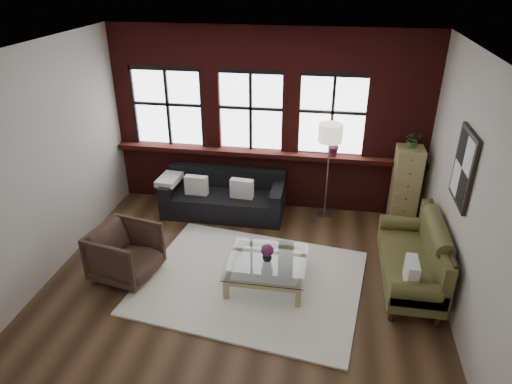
% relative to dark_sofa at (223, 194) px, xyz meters
% --- Properties ---
extents(floor, '(5.50, 5.50, 0.00)m').
position_rel_dark_sofa_xyz_m(floor, '(0.71, -1.90, -0.39)').
color(floor, '#3C2516').
rests_on(floor, ground).
extents(ceiling, '(5.50, 5.50, 0.00)m').
position_rel_dark_sofa_xyz_m(ceiling, '(0.71, -1.90, 2.81)').
color(ceiling, white).
rests_on(ceiling, ground).
extents(wall_back, '(5.50, 0.00, 5.50)m').
position_rel_dark_sofa_xyz_m(wall_back, '(0.71, 0.60, 1.21)').
color(wall_back, '#BDB8B0').
rests_on(wall_back, ground).
extents(wall_front, '(5.50, 0.00, 5.50)m').
position_rel_dark_sofa_xyz_m(wall_front, '(0.71, -4.40, 1.21)').
color(wall_front, '#BDB8B0').
rests_on(wall_front, ground).
extents(wall_left, '(0.00, 5.00, 5.00)m').
position_rel_dark_sofa_xyz_m(wall_left, '(-2.04, -1.90, 1.21)').
color(wall_left, '#BDB8B0').
rests_on(wall_left, ground).
extents(wall_right, '(0.00, 5.00, 5.00)m').
position_rel_dark_sofa_xyz_m(wall_right, '(3.46, -1.90, 1.21)').
color(wall_right, '#BDB8B0').
rests_on(wall_right, ground).
extents(brick_backwall, '(5.50, 0.12, 3.20)m').
position_rel_dark_sofa_xyz_m(brick_backwall, '(0.71, 0.54, 1.21)').
color(brick_backwall, '#4F1512').
rests_on(brick_backwall, floor).
extents(sill_ledge, '(5.50, 0.30, 0.08)m').
position_rel_dark_sofa_xyz_m(sill_ledge, '(0.71, 0.45, 0.65)').
color(sill_ledge, '#4F1512').
rests_on(sill_ledge, brick_backwall).
extents(window_left, '(1.38, 0.10, 1.50)m').
position_rel_dark_sofa_xyz_m(window_left, '(-1.09, 0.55, 1.36)').
color(window_left, black).
rests_on(window_left, brick_backwall).
extents(window_mid, '(1.38, 0.10, 1.50)m').
position_rel_dark_sofa_xyz_m(window_mid, '(0.41, 0.55, 1.36)').
color(window_mid, black).
rests_on(window_mid, brick_backwall).
extents(window_right, '(1.38, 0.10, 1.50)m').
position_rel_dark_sofa_xyz_m(window_right, '(1.81, 0.55, 1.36)').
color(window_right, black).
rests_on(window_right, brick_backwall).
extents(wall_poster, '(0.05, 0.74, 0.94)m').
position_rel_dark_sofa_xyz_m(wall_poster, '(3.43, -1.60, 1.46)').
color(wall_poster, black).
rests_on(wall_poster, wall_right).
extents(shag_rug, '(3.34, 2.78, 0.03)m').
position_rel_dark_sofa_xyz_m(shag_rug, '(0.83, -1.89, -0.37)').
color(shag_rug, white).
rests_on(shag_rug, floor).
extents(dark_sofa, '(2.14, 0.87, 0.77)m').
position_rel_dark_sofa_xyz_m(dark_sofa, '(0.00, 0.00, 0.00)').
color(dark_sofa, black).
rests_on(dark_sofa, floor).
extents(pillow_a, '(0.40, 0.15, 0.34)m').
position_rel_dark_sofa_xyz_m(pillow_a, '(-0.46, -0.10, 0.19)').
color(pillow_a, white).
rests_on(pillow_a, dark_sofa).
extents(pillow_b, '(0.41, 0.17, 0.34)m').
position_rel_dark_sofa_xyz_m(pillow_b, '(0.36, -0.10, 0.19)').
color(pillow_b, white).
rests_on(pillow_b, dark_sofa).
extents(vintage_settee, '(0.82, 1.85, 0.98)m').
position_rel_dark_sofa_xyz_m(vintage_settee, '(3.01, -1.55, 0.11)').
color(vintage_settee, brown).
rests_on(vintage_settee, floor).
extents(pillow_settee, '(0.15, 0.38, 0.34)m').
position_rel_dark_sofa_xyz_m(pillow_settee, '(2.93, -2.11, 0.21)').
color(pillow_settee, white).
rests_on(pillow_settee, vintage_settee).
extents(armchair, '(0.99, 0.97, 0.77)m').
position_rel_dark_sofa_xyz_m(armchair, '(-0.96, -2.02, -0.00)').
color(armchair, '#3A261D').
rests_on(armchair, floor).
extents(coffee_table, '(1.09, 1.09, 0.37)m').
position_rel_dark_sofa_xyz_m(coffee_table, '(1.05, -1.83, -0.21)').
color(coffee_table, tan).
rests_on(coffee_table, shag_rug).
extents(vase, '(0.16, 0.16, 0.14)m').
position_rel_dark_sofa_xyz_m(vase, '(1.05, -1.83, 0.04)').
color(vase, '#B2B2B2').
rests_on(vase, coffee_table).
extents(flowers, '(0.18, 0.18, 0.18)m').
position_rel_dark_sofa_xyz_m(flowers, '(1.05, -1.83, 0.14)').
color(flowers, '#692459').
rests_on(flowers, vase).
extents(drawer_chest, '(0.43, 0.43, 1.40)m').
position_rel_dark_sofa_xyz_m(drawer_chest, '(3.11, 0.18, 0.31)').
color(drawer_chest, tan).
rests_on(drawer_chest, floor).
extents(potted_plant_top, '(0.26, 0.23, 0.29)m').
position_rel_dark_sofa_xyz_m(potted_plant_top, '(3.11, 0.18, 1.16)').
color(potted_plant_top, '#2D5923').
rests_on(potted_plant_top, drawer_chest).
extents(floor_lamp, '(0.40, 0.40, 1.86)m').
position_rel_dark_sofa_xyz_m(floor_lamp, '(1.80, 0.24, 0.54)').
color(floor_lamp, '#A5A5A8').
rests_on(floor_lamp, floor).
extents(sill_plant, '(0.24, 0.21, 0.40)m').
position_rel_dark_sofa_xyz_m(sill_plant, '(1.89, 0.42, 0.89)').
color(sill_plant, '#692459').
rests_on(sill_plant, sill_ledge).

